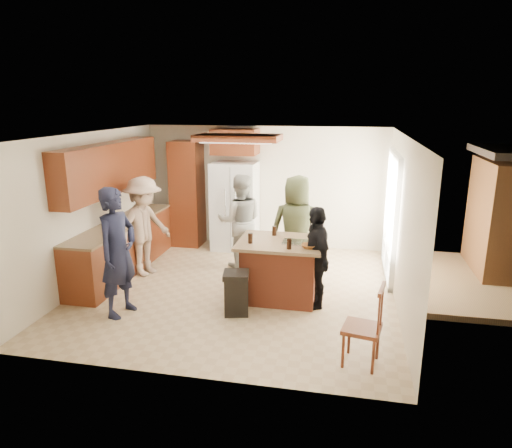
% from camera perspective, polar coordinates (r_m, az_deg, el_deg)
% --- Properties ---
extents(room_shell, '(8.00, 5.20, 5.00)m').
position_cam_1_polar(room_shell, '(9.06, 28.33, -0.26)').
color(room_shell, tan).
rests_on(room_shell, ground).
extents(person_front_left, '(0.63, 0.77, 1.86)m').
position_cam_1_polar(person_front_left, '(6.71, -16.88, -3.41)').
color(person_front_left, black).
rests_on(person_front_left, ground).
extents(person_behind_left, '(0.94, 0.70, 1.73)m').
position_cam_1_polar(person_behind_left, '(8.34, -1.98, 0.36)').
color(person_behind_left, gray).
rests_on(person_behind_left, ground).
extents(person_behind_right, '(0.90, 0.60, 1.83)m').
position_cam_1_polar(person_behind_right, '(7.67, 5.09, -0.63)').
color(person_behind_right, '#394025').
rests_on(person_behind_right, ground).
extents(person_side_right, '(0.75, 1.00, 1.53)m').
position_cam_1_polar(person_side_right, '(6.78, 7.50, -4.14)').
color(person_side_right, black).
rests_on(person_side_right, ground).
extents(person_counter, '(0.89, 1.24, 1.75)m').
position_cam_1_polar(person_counter, '(8.16, -13.83, -0.33)').
color(person_counter, tan).
rests_on(person_counter, ground).
extents(left_cabinetry, '(0.64, 3.00, 2.30)m').
position_cam_1_polar(left_cabinetry, '(8.40, -16.83, 0.47)').
color(left_cabinetry, maroon).
rests_on(left_cabinetry, ground).
extents(back_wall_units, '(1.80, 0.60, 2.45)m').
position_cam_1_polar(back_wall_units, '(9.57, -7.13, 5.35)').
color(back_wall_units, maroon).
rests_on(back_wall_units, ground).
extents(refrigerator, '(0.90, 0.76, 1.80)m').
position_cam_1_polar(refrigerator, '(9.38, -2.64, 2.25)').
color(refrigerator, white).
rests_on(refrigerator, ground).
extents(kitchen_island, '(1.28, 1.03, 0.93)m').
position_cam_1_polar(kitchen_island, '(7.09, 3.02, -5.65)').
color(kitchen_island, '#983F27').
rests_on(kitchen_island, ground).
extents(island_items, '(1.03, 0.71, 0.15)m').
position_cam_1_polar(island_items, '(6.81, 4.86, -2.16)').
color(island_items, silver).
rests_on(island_items, kitchen_island).
extents(trash_bin, '(0.42, 0.42, 0.63)m').
position_cam_1_polar(trash_bin, '(6.65, -2.49, -8.56)').
color(trash_bin, black).
rests_on(trash_bin, ground).
extents(spindle_chair, '(0.49, 0.49, 0.99)m').
position_cam_1_polar(spindle_chair, '(5.53, 13.32, -12.59)').
color(spindle_chair, maroon).
rests_on(spindle_chair, ground).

